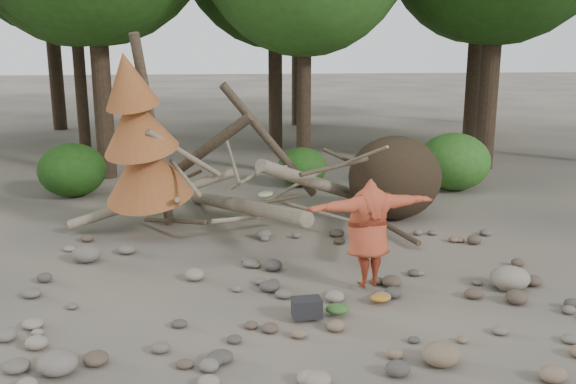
{
  "coord_description": "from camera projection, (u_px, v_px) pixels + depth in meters",
  "views": [
    {
      "loc": [
        -1.25,
        -10.13,
        4.31
      ],
      "look_at": [
        -0.18,
        1.5,
        1.4
      ],
      "focal_mm": 40.0,
      "sensor_mm": 36.0,
      "label": 1
    }
  ],
  "objects": [
    {
      "name": "deadfall_pile",
      "position": [
        371.0,
        180.0,
        14.98
      ],
      "size": [
        8.55,
        5.24,
        3.3
      ],
      "color": "#332619",
      "rests_on": "ground"
    },
    {
      "name": "ground",
      "position": [
        307.0,
        292.0,
        10.94
      ],
      "size": [
        120.0,
        120.0,
        0.0
      ],
      "primitive_type": "plane",
      "color": "#514C44",
      "rests_on": "ground"
    },
    {
      "name": "boulder_mid_left",
      "position": [
        87.0,
        254.0,
        12.36
      ],
      "size": [
        0.56,
        0.5,
        0.33
      ],
      "primitive_type": "ellipsoid",
      "color": "#685E58",
      "rests_on": "ground"
    },
    {
      "name": "backpack",
      "position": [
        307.0,
        311.0,
        9.85
      ],
      "size": [
        0.47,
        0.33,
        0.3
      ],
      "primitive_type": "cube",
      "rotation": [
        0.0,
        0.0,
        0.09
      ],
      "color": "black",
      "rests_on": "ground"
    },
    {
      "name": "bush_mid",
      "position": [
        302.0,
        167.0,
        18.41
      ],
      "size": [
        1.4,
        1.4,
        1.12
      ],
      "primitive_type": "ellipsoid",
      "color": "#285B1A",
      "rests_on": "ground"
    },
    {
      "name": "bush_left",
      "position": [
        72.0,
        170.0,
        17.24
      ],
      "size": [
        1.8,
        1.8,
        1.44
      ],
      "primitive_type": "ellipsoid",
      "color": "#1E4813",
      "rests_on": "ground"
    },
    {
      "name": "boulder_front_left",
      "position": [
        58.0,
        363.0,
        8.29
      ],
      "size": [
        0.52,
        0.47,
        0.31
      ],
      "primitive_type": "ellipsoid",
      "color": "slate",
      "rests_on": "ground"
    },
    {
      "name": "cloth_orange",
      "position": [
        380.0,
        301.0,
        10.46
      ],
      "size": [
        0.32,
        0.26,
        0.12
      ],
      "primitive_type": "ellipsoid",
      "color": "#AA6D1D",
      "rests_on": "ground"
    },
    {
      "name": "dead_conifer",
      "position": [
        141.0,
        141.0,
        13.41
      ],
      "size": [
        2.06,
        2.16,
        4.35
      ],
      "color": "#4C3F30",
      "rests_on": "ground"
    },
    {
      "name": "frisbee_thrower",
      "position": [
        368.0,
        233.0,
        10.83
      ],
      "size": [
        3.08,
        1.11,
        1.88
      ],
      "color": "#AA4026",
      "rests_on": "ground"
    },
    {
      "name": "bush_right",
      "position": [
        454.0,
        162.0,
        17.95
      ],
      "size": [
        2.0,
        2.0,
        1.6
      ],
      "primitive_type": "ellipsoid",
      "color": "#326C21",
      "rests_on": "ground"
    },
    {
      "name": "cloth_green",
      "position": [
        338.0,
        312.0,
        10.01
      ],
      "size": [
        0.38,
        0.32,
        0.14
      ],
      "primitive_type": "ellipsoid",
      "color": "#315C25",
      "rests_on": "ground"
    },
    {
      "name": "boulder_mid_right",
      "position": [
        510.0,
        278.0,
        11.03
      ],
      "size": [
        0.68,
        0.61,
        0.41
      ],
      "primitive_type": "ellipsoid",
      "color": "gray",
      "rests_on": "ground"
    },
    {
      "name": "boulder_front_right",
      "position": [
        441.0,
        354.0,
        8.52
      ],
      "size": [
        0.52,
        0.47,
        0.31
      ],
      "primitive_type": "ellipsoid",
      "color": "#756249",
      "rests_on": "ground"
    }
  ]
}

